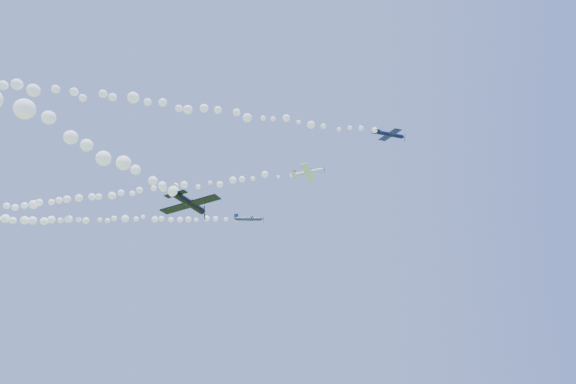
# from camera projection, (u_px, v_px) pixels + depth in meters

# --- Properties ---
(plane_white) EXTENTS (6.90, 7.26, 1.99)m
(plane_white) POSITION_uv_depth(u_px,v_px,m) (308.00, 173.00, 94.50)
(plane_white) COLOR white
(smoke_trail_white) EXTENTS (85.90, 16.72, 2.93)m
(smoke_trail_white) POSITION_uv_depth(u_px,v_px,m) (105.00, 195.00, 105.31)
(smoke_trail_white) COLOR white
(plane_navy) EXTENTS (6.13, 6.48, 2.21)m
(plane_navy) POSITION_uv_depth(u_px,v_px,m) (390.00, 134.00, 83.93)
(plane_navy) COLOR #0E123E
(smoke_trail_navy) EXTENTS (67.00, 26.45, 2.50)m
(smoke_trail_navy) POSITION_uv_depth(u_px,v_px,m) (169.00, 106.00, 74.62)
(smoke_trail_navy) COLOR white
(plane_grey) EXTENTS (6.86, 7.13, 2.09)m
(plane_grey) POSITION_uv_depth(u_px,v_px,m) (249.00, 219.00, 108.17)
(plane_grey) COLOR #3A3F55
(smoke_trail_grey) EXTENTS (71.28, 10.64, 3.12)m
(smoke_trail_grey) POSITION_uv_depth(u_px,v_px,m) (79.00, 219.00, 107.07)
(smoke_trail_grey) COLOR white
(plane_black) EXTENTS (8.34, 7.89, 2.65)m
(plane_black) POSITION_uv_depth(u_px,v_px,m) (190.00, 203.00, 62.62)
(plane_black) COLOR black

